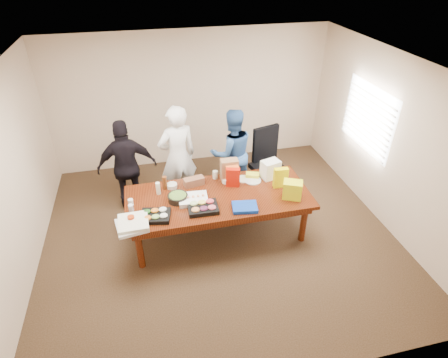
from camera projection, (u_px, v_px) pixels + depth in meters
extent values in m
cube|color=#47301E|center=(219.00, 233.00, 6.00)|extent=(5.50, 5.00, 0.02)
cube|color=white|center=(217.00, 67.00, 4.51)|extent=(5.50, 5.00, 0.02)
cube|color=beige|center=(191.00, 100.00, 7.29)|extent=(5.50, 0.04, 2.70)
cube|color=beige|center=(279.00, 303.00, 3.22)|extent=(5.50, 0.04, 2.70)
cube|color=beige|center=(10.00, 186.00, 4.73)|extent=(0.04, 5.00, 2.70)
cube|color=beige|center=(388.00, 142.00, 5.77)|extent=(0.04, 5.00, 2.70)
cube|color=white|center=(368.00, 118.00, 6.18)|extent=(0.03, 1.40, 1.10)
cube|color=beige|center=(366.00, 118.00, 6.17)|extent=(0.04, 1.36, 1.00)
cube|color=#4C1C0F|center=(219.00, 215.00, 5.79)|extent=(2.80, 1.20, 0.75)
cube|color=black|center=(268.00, 166.00, 6.61)|extent=(0.76, 0.76, 1.21)
imported|color=white|center=(178.00, 157.00, 6.25)|extent=(0.76, 0.60, 1.84)
imported|color=#335C99|center=(232.00, 153.00, 6.55)|extent=(0.84, 0.68, 1.65)
imported|color=black|center=(127.00, 167.00, 6.13)|extent=(0.99, 0.44, 1.67)
cube|color=black|center=(155.00, 216.00, 5.12)|extent=(0.46, 0.39, 0.06)
cube|color=black|center=(203.00, 208.00, 5.28)|extent=(0.44, 0.35, 0.07)
cube|color=white|center=(193.00, 199.00, 5.44)|extent=(0.45, 0.35, 0.07)
cylinder|color=black|center=(178.00, 198.00, 5.46)|extent=(0.34, 0.34, 0.10)
cube|color=#0D38A7|center=(245.00, 207.00, 5.30)|extent=(0.39, 0.32, 0.05)
cube|color=#B91505|center=(233.00, 177.00, 5.72)|extent=(0.23, 0.15, 0.31)
cube|color=#EADC00|center=(281.00, 178.00, 5.70)|extent=(0.23, 0.10, 0.33)
cube|color=orange|center=(232.00, 175.00, 5.79)|extent=(0.21, 0.10, 0.31)
cylinder|color=beige|center=(215.00, 175.00, 5.96)|extent=(0.09, 0.09, 0.13)
cylinder|color=yellow|center=(232.00, 176.00, 5.92)|extent=(0.07, 0.07, 0.15)
cylinder|color=#5C2E12|center=(165.00, 183.00, 5.69)|extent=(0.08, 0.08, 0.22)
cylinder|color=#ECECC8|center=(158.00, 188.00, 5.57)|extent=(0.07, 0.07, 0.20)
cube|color=#F4F530|center=(252.00, 175.00, 6.00)|extent=(0.24, 0.19, 0.07)
cube|color=brown|center=(194.00, 182.00, 5.80)|extent=(0.34, 0.20, 0.13)
cube|color=#8C6240|center=(229.00, 170.00, 5.87)|extent=(0.28, 0.17, 0.36)
cylinder|color=#B0310A|center=(131.00, 220.00, 5.01)|extent=(0.10, 0.10, 0.12)
cylinder|color=white|center=(131.00, 208.00, 5.25)|extent=(0.09, 0.09, 0.10)
cylinder|color=white|center=(131.00, 202.00, 5.36)|extent=(0.09, 0.09, 0.10)
cube|color=silver|center=(132.00, 226.00, 4.96)|extent=(0.46, 0.46, 0.05)
cube|color=white|center=(133.00, 222.00, 4.95)|extent=(0.41, 0.41, 0.05)
cylinder|color=silver|center=(252.00, 180.00, 5.93)|extent=(0.33, 0.33, 0.02)
cylinder|color=beige|center=(243.00, 179.00, 5.96)|extent=(0.28, 0.28, 0.01)
cylinder|color=white|center=(227.00, 180.00, 5.88)|extent=(0.19, 0.19, 0.06)
cylinder|color=beige|center=(172.00, 186.00, 5.75)|extent=(0.17, 0.17, 0.07)
cube|color=white|center=(270.00, 169.00, 5.93)|extent=(0.33, 0.27, 0.30)
cube|color=yellow|center=(292.00, 190.00, 5.47)|extent=(0.33, 0.29, 0.28)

